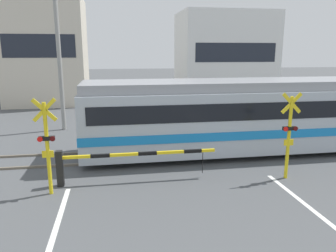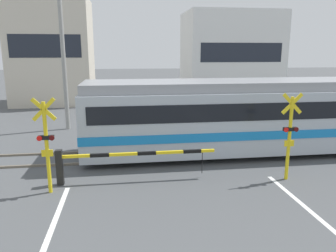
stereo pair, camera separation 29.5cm
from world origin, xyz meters
The scene contains 11 objects.
rail_track_near centered at (0.00, 11.02, 0.04)m, with size 50.00×0.10×0.08m.
rail_track_far centered at (0.00, 12.46, 0.04)m, with size 50.00×0.10×0.08m.
commuter_train centered at (5.01, 11.74, 1.60)m, with size 16.23×2.99×2.97m.
crossing_barrier_near centered at (-2.07, 9.20, 0.76)m, with size 5.05×0.20×1.13m.
crossing_barrier_far centered at (2.07, 14.53, 0.76)m, with size 5.05×0.20×1.13m.
crossing_signal_left centered at (-3.73, 8.64, 1.56)m, with size 0.68×0.15×2.85m.
crossing_signal_right centered at (3.73, 8.64, 1.56)m, with size 0.68×0.15×2.85m.
pedestrian centered at (1.42, 16.97, 1.03)m, with size 0.38×0.23×1.77m.
building_left_of_street centered at (-6.85, 26.83, 4.07)m, with size 5.95×5.46×8.14m.
building_right_of_street centered at (7.76, 26.83, 3.66)m, with size 7.77×5.46×7.31m.
utility_pole_streetside centered at (-4.48, 17.03, 4.16)m, with size 0.22×0.22×8.33m.
Camera 1 is at (-1.82, -0.78, 4.10)m, focal length 35.00 mm.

